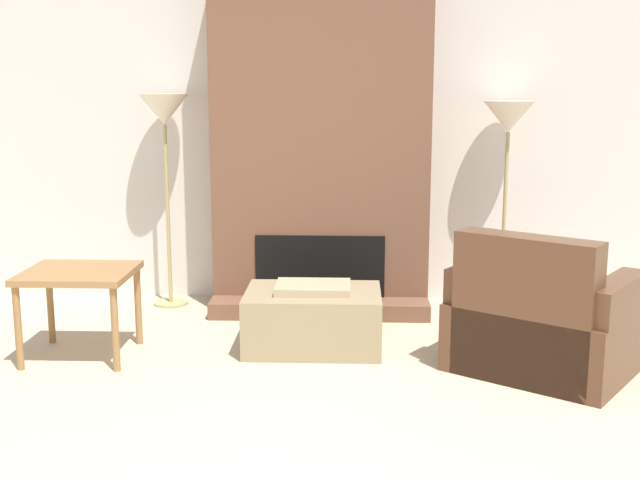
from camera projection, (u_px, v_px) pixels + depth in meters
wall_back at (322, 136)px, 6.27m from camera, size 7.60×0.06×2.60m
fireplace at (321, 143)px, 6.03m from camera, size 1.62×0.69×2.60m
ottoman at (313, 318)px, 5.21m from camera, size 0.87×0.63×0.43m
armchair at (539, 327)px, 4.74m from camera, size 1.26×1.22×0.86m
side_table at (79, 282)px, 4.99m from camera, size 0.67×0.60×0.56m
floor_lamp_left at (164, 121)px, 6.02m from camera, size 0.38×0.38×1.63m
floor_lamp_right at (508, 128)px, 5.93m from camera, size 0.38×0.38×1.57m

